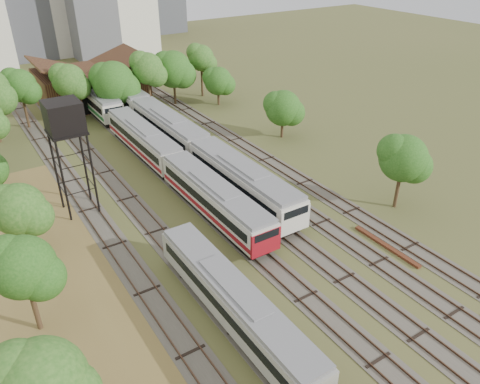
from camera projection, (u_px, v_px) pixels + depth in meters
ground at (355, 312)px, 34.52m from camera, size 240.00×240.00×0.00m
dry_grass_patch at (79, 344)px, 31.83m from camera, size 14.00×60.00×0.04m
tracks at (190, 181)px, 52.49m from camera, size 24.60×80.00×0.19m
railcar_red_set at (175, 166)px, 51.45m from camera, size 2.96×34.58×3.66m
railcar_green_set at (169, 129)px, 60.50m from camera, size 3.26×52.08×4.04m
railcar_rear at (96, 100)px, 71.37m from camera, size 3.06×16.08×3.79m
old_grey_coach at (234, 303)px, 32.77m from camera, size 2.69×18.00×3.32m
water_tower at (64, 120)px, 42.51m from camera, size 3.27×3.27×11.30m
rail_pile_far at (386, 246)px, 41.52m from camera, size 0.45×7.22×0.23m
maintenance_shed at (92, 85)px, 75.08m from camera, size 16.45×11.55×7.58m
tree_band_left at (15, 252)px, 32.25m from camera, size 7.29×55.12×8.42m
tree_band_far at (103, 78)px, 67.34m from camera, size 37.29×8.51×9.86m
tree_band_right at (291, 111)px, 59.50m from camera, size 6.25×41.84×7.77m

